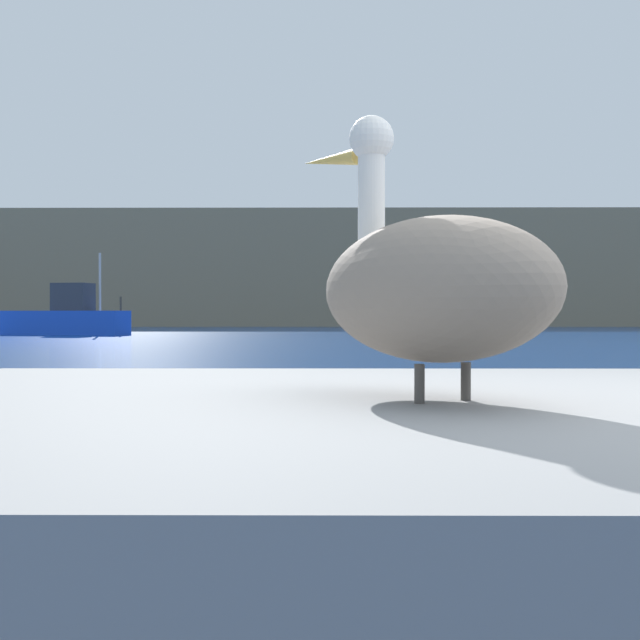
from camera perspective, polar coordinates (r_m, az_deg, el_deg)
name	(u,v)px	position (r m, az deg, el deg)	size (l,w,h in m)	color
hillside_backdrop	(344,271)	(71.87, 1.64, 3.33)	(140.00, 13.21, 9.29)	#7F755B
pier_dock	(433,549)	(2.61, 7.69, -15.16)	(3.67, 2.82, 0.88)	gray
pelican	(430,285)	(2.52, 7.51, 2.41)	(0.90, 1.24, 0.91)	gray
fishing_boat_blue	(67,318)	(44.11, -16.81, 0.15)	(6.45, 3.11, 4.11)	blue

